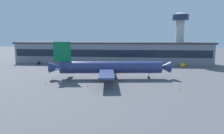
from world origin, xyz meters
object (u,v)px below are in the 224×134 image
Objects in this scene: airliner at (109,67)px; traffic_cone_0 at (180,89)px; baggage_tug at (39,63)px; traffic_cone_1 at (88,86)px; control_tower at (180,32)px; crew_van at (183,65)px; fuel_truck at (116,64)px; traffic_cone_2 at (46,83)px.

traffic_cone_0 is (29.10, -17.50, -5.12)m from airliner.
traffic_cone_1 is at bearing -50.37° from baggage_tug.
baggage_tug is at bearing 144.25° from traffic_cone_0.
crew_van is at bearing -91.64° from control_tower.
traffic_cone_0 is at bearing -35.75° from baggage_tug.
control_tower is at bearing 57.26° from traffic_cone_1.
fuel_truck is 12.22× the size of traffic_cone_2.
traffic_cone_2 is at bearing -132.14° from control_tower.
airliner reaches higher than traffic_cone_0.
baggage_tug is at bearing 179.69° from crew_van.
baggage_tug reaches higher than traffic_cone_1.
airliner is at bearing 30.15° from traffic_cone_2.
traffic_cone_0 is at bearing -1.47° from traffic_cone_1.
traffic_cone_0 is at bearing -3.35° from traffic_cone_2.
baggage_tug is (-56.82, 44.34, -4.35)m from airliner.
crew_van is 44.42m from fuel_truck.
fuel_truck is 56.38m from traffic_cone_1.
airliner is 13.90× the size of baggage_tug.
control_tower is 95.33m from traffic_cone_1.
traffic_cone_0 is 53.90m from traffic_cone_2.
airliner is at bearing -37.97° from baggage_tug.
traffic_cone_1 is 0.77× the size of traffic_cone_2.
traffic_cone_1 is (-35.46, 0.91, -0.03)m from traffic_cone_0.
control_tower reaches higher than fuel_truck.
control_tower is 54.02m from fuel_truck.
fuel_truck reaches higher than traffic_cone_0.
baggage_tug is at bearing 118.68° from traffic_cone_2.
crew_van is at bearing 45.39° from airliner.
control_tower is at bearing 25.96° from fuel_truck.
fuel_truck is (-44.71, -21.77, -21.11)m from control_tower.
control_tower is at bearing 47.86° from traffic_cone_2.
traffic_cone_2 is (-24.71, -14.35, -5.07)m from airliner.
baggage_tug is (-100.53, -16.94, -21.91)m from control_tower.
control_tower reaches higher than baggage_tug.
traffic_cone_2 is (-18.35, 2.25, 0.08)m from traffic_cone_1.
crew_van is 78.14m from traffic_cone_1.
traffic_cone_0 is 1.12× the size of traffic_cone_1.
crew_van is at bearing 50.62° from traffic_cone_1.
fuel_truck is 2.15× the size of baggage_tug.
control_tower is 4.27× the size of fuel_truck.
traffic_cone_1 is at bearing -6.98° from traffic_cone_2.
crew_van is 7.84× the size of traffic_cone_2.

